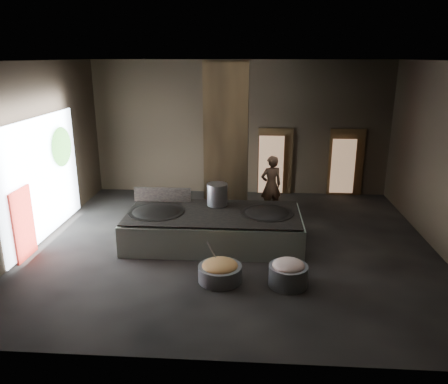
# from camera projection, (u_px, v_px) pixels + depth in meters

# --- Properties ---
(floor) EXTENTS (10.00, 9.00, 0.10)m
(floor) POSITION_uv_depth(u_px,v_px,m) (234.00, 246.00, 11.18)
(floor) COLOR black
(floor) RESTS_ON ground
(ceiling) EXTENTS (10.00, 9.00, 0.10)m
(ceiling) POSITION_uv_depth(u_px,v_px,m) (235.00, 58.00, 9.81)
(ceiling) COLOR black
(ceiling) RESTS_ON back_wall
(back_wall) EXTENTS (10.00, 0.10, 4.50)m
(back_wall) POSITION_uv_depth(u_px,v_px,m) (241.00, 128.00, 14.83)
(back_wall) COLOR black
(back_wall) RESTS_ON ground
(front_wall) EXTENTS (10.00, 0.10, 4.50)m
(front_wall) POSITION_uv_depth(u_px,v_px,m) (220.00, 230.00, 6.17)
(front_wall) COLOR black
(front_wall) RESTS_ON ground
(left_wall) EXTENTS (0.10, 9.00, 4.50)m
(left_wall) POSITION_uv_depth(u_px,v_px,m) (31.00, 155.00, 10.83)
(left_wall) COLOR black
(left_wall) RESTS_ON ground
(pillar) EXTENTS (1.20, 1.20, 4.50)m
(pillar) POSITION_uv_depth(u_px,v_px,m) (227.00, 143.00, 12.33)
(pillar) COLOR black
(pillar) RESTS_ON ground
(hearth_platform) EXTENTS (4.43, 2.14, 0.77)m
(hearth_platform) POSITION_uv_depth(u_px,v_px,m) (214.00, 229.00, 11.14)
(hearth_platform) COLOR silver
(hearth_platform) RESTS_ON ground
(platform_cap) EXTENTS (4.32, 2.08, 0.03)m
(platform_cap) POSITION_uv_depth(u_px,v_px,m) (213.00, 213.00, 11.01)
(platform_cap) COLOR black
(platform_cap) RESTS_ON hearth_platform
(wok_left) EXTENTS (1.39, 1.39, 0.38)m
(wok_left) POSITION_uv_depth(u_px,v_px,m) (156.00, 215.00, 11.08)
(wok_left) COLOR black
(wok_left) RESTS_ON hearth_platform
(wok_left_rim) EXTENTS (1.42, 1.42, 0.05)m
(wok_left_rim) POSITION_uv_depth(u_px,v_px,m) (156.00, 212.00, 11.06)
(wok_left_rim) COLOR black
(wok_left_rim) RESTS_ON hearth_platform
(wok_right) EXTENTS (1.30, 1.30, 0.37)m
(wok_right) POSITION_uv_depth(u_px,v_px,m) (267.00, 216.00, 10.99)
(wok_right) COLOR black
(wok_right) RESTS_ON hearth_platform
(wok_right_rim) EXTENTS (1.33, 1.33, 0.05)m
(wok_right_rim) POSITION_uv_depth(u_px,v_px,m) (267.00, 213.00, 10.97)
(wok_right_rim) COLOR black
(wok_right_rim) RESTS_ON hearth_platform
(stock_pot) EXTENTS (0.54, 0.54, 0.58)m
(stock_pot) POSITION_uv_depth(u_px,v_px,m) (217.00, 194.00, 11.44)
(stock_pot) COLOR gray
(stock_pot) RESTS_ON hearth_platform
(splash_guard) EXTENTS (1.54, 0.07, 0.38)m
(splash_guard) POSITION_uv_depth(u_px,v_px,m) (162.00, 195.00, 11.76)
(splash_guard) COLOR black
(splash_guard) RESTS_ON hearth_platform
(cook) EXTENTS (0.77, 0.63, 1.82)m
(cook) POSITION_uv_depth(u_px,v_px,m) (271.00, 185.00, 13.02)
(cook) COLOR brown
(cook) RESTS_ON ground
(veg_basin) EXTENTS (1.20, 1.20, 0.34)m
(veg_basin) POSITION_uv_depth(u_px,v_px,m) (220.00, 273.00, 9.31)
(veg_basin) COLOR slate
(veg_basin) RESTS_ON ground
(veg_fill) EXTENTS (0.77, 0.77, 0.24)m
(veg_fill) POSITION_uv_depth(u_px,v_px,m) (220.00, 266.00, 9.25)
(veg_fill) COLOR #99984A
(veg_fill) RESTS_ON veg_basin
(ladle) EXTENTS (0.28, 0.28, 0.66)m
(ladle) POSITION_uv_depth(u_px,v_px,m) (214.00, 254.00, 9.35)
(ladle) COLOR gray
(ladle) RESTS_ON veg_basin
(meat_basin) EXTENTS (0.91, 0.91, 0.45)m
(meat_basin) POSITION_uv_depth(u_px,v_px,m) (288.00, 275.00, 9.10)
(meat_basin) COLOR slate
(meat_basin) RESTS_ON ground
(meat_fill) EXTENTS (0.68, 0.68, 0.26)m
(meat_fill) POSITION_uv_depth(u_px,v_px,m) (289.00, 266.00, 9.03)
(meat_fill) COLOR tan
(meat_fill) RESTS_ON meat_basin
(doorway_near) EXTENTS (1.18, 0.08, 2.38)m
(doorway_near) POSITION_uv_depth(u_px,v_px,m) (275.00, 163.00, 15.00)
(doorway_near) COLOR black
(doorway_near) RESTS_ON ground
(doorway_near_glow) EXTENTS (0.84, 0.04, 1.99)m
(doorway_near_glow) POSITION_uv_depth(u_px,v_px,m) (271.00, 165.00, 14.91)
(doorway_near_glow) COLOR #8C6647
(doorway_near_glow) RESTS_ON ground
(doorway_far) EXTENTS (1.18, 0.08, 2.38)m
(doorway_far) POSITION_uv_depth(u_px,v_px,m) (346.00, 164.00, 14.84)
(doorway_far) COLOR black
(doorway_far) RESTS_ON ground
(doorway_far_glow) EXTENTS (0.78, 0.04, 1.86)m
(doorway_far_glow) POSITION_uv_depth(u_px,v_px,m) (343.00, 166.00, 14.68)
(doorway_far_glow) COLOR #8C6647
(doorway_far_glow) RESTS_ON ground
(left_opening) EXTENTS (0.04, 4.20, 3.10)m
(left_opening) POSITION_uv_depth(u_px,v_px,m) (42.00, 178.00, 11.21)
(left_opening) COLOR white
(left_opening) RESTS_ON ground
(pavilion_sliver) EXTENTS (0.05, 0.90, 1.70)m
(pavilion_sliver) POSITION_uv_depth(u_px,v_px,m) (23.00, 224.00, 10.19)
(pavilion_sliver) COLOR maroon
(pavilion_sliver) RESTS_ON ground
(tree_silhouette) EXTENTS (0.28, 1.10, 1.10)m
(tree_silhouette) POSITION_uv_depth(u_px,v_px,m) (62.00, 147.00, 12.07)
(tree_silhouette) COLOR #194714
(tree_silhouette) RESTS_ON left_opening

